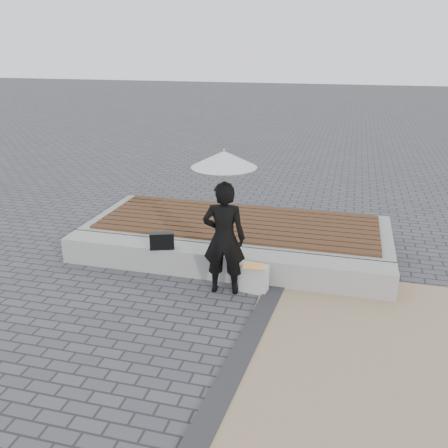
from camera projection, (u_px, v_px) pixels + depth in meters
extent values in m
plane|color=#4A4A4F|center=(184.00, 332.00, 5.78)|extent=(80.00, 80.00, 0.00)
cube|color=#2F2E31|center=(235.00, 366.00, 5.14)|extent=(0.61, 5.20, 0.04)
cube|color=#9A9B96|center=(220.00, 263.00, 7.16)|extent=(5.00, 0.45, 0.40)
cube|color=#999A94|center=(238.00, 234.00, 8.24)|extent=(5.00, 2.00, 0.40)
imported|color=black|center=(224.00, 238.00, 6.48)|extent=(0.62, 0.45, 1.59)
cylinder|color=silver|center=(224.00, 199.00, 6.28)|extent=(0.02, 0.02, 0.84)
cone|color=silver|center=(224.00, 159.00, 6.10)|extent=(0.84, 0.84, 0.21)
sphere|color=silver|center=(224.00, 150.00, 6.06)|extent=(0.03, 0.03, 0.03)
cube|color=black|center=(162.00, 241.00, 7.10)|extent=(0.38, 0.24, 0.25)
cube|color=silver|center=(254.00, 278.00, 6.67)|extent=(0.41, 0.23, 0.41)
cube|color=#F34850|center=(253.00, 266.00, 6.55)|extent=(0.30, 0.23, 0.01)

